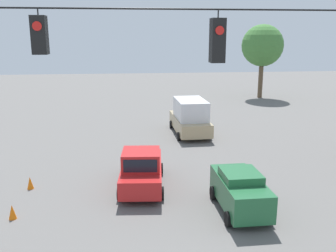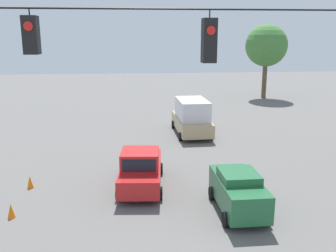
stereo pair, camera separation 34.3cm
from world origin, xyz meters
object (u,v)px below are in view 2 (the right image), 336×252
Objects in this scene: traffic_cone_second at (11,211)px; overhead_signal_span at (208,129)px; traffic_cone_third at (30,182)px; tree_horizon_left at (266,46)px; pickup_truck_red_withflow_mid at (141,169)px; box_truck_tan_oncoming_deep at (192,117)px; sedan_green_crossing_near at (238,191)px.

overhead_signal_span is at bearing 136.88° from traffic_cone_second.
traffic_cone_third is 0.07× the size of tree_horizon_left.
traffic_cone_third is (5.73, -0.42, -0.65)m from pickup_truck_red_withflow_mid.
pickup_truck_red_withflow_mid is at bearing -81.40° from overhead_signal_span.
overhead_signal_span reaches higher than traffic_cone_third.
tree_horizon_left is at bearing -120.91° from pickup_truck_red_withflow_mid.
tree_horizon_left is at bearing -125.43° from box_truck_tan_oncoming_deep.
tree_horizon_left reaches higher than traffic_cone_second.
overhead_signal_span is 8.27m from sedan_green_crossing_near.
traffic_cone_third is (7.18, -9.98, -5.16)m from overhead_signal_span.
tree_horizon_left is (-21.94, -29.96, 6.11)m from traffic_cone_second.
tree_horizon_left is (-21.96, -26.69, 6.11)m from traffic_cone_third.
overhead_signal_span is 32.81× the size of traffic_cone_second.
overhead_signal_span is 3.46× the size of box_truck_tan_oncoming_deep.
traffic_cone_second is (10.05, 13.25, -1.07)m from box_truck_tan_oncoming_deep.
box_truck_tan_oncoming_deep is at bearing 54.57° from tree_horizon_left.
traffic_cone_second is at bearing 26.54° from pickup_truck_red_withflow_mid.
sedan_green_crossing_near is at bearing 142.87° from pickup_truck_red_withflow_mid.
tree_horizon_left reaches higher than sedan_green_crossing_near.
traffic_cone_third is (0.02, -3.27, 0.00)m from traffic_cone_second.
pickup_truck_red_withflow_mid is 1.32× the size of sedan_green_crossing_near.
sedan_green_crossing_near is at bearing 177.96° from traffic_cone_second.
box_truck_tan_oncoming_deep is at bearing -127.19° from traffic_cone_second.
sedan_green_crossing_near is 33.06m from tree_horizon_left.
traffic_cone_second is at bearing 52.81° from box_truck_tan_oncoming_deep.
sedan_green_crossing_near reaches higher than traffic_cone_second.
box_truck_tan_oncoming_deep is at bearing -90.45° from sedan_green_crossing_near.
overhead_signal_span is 3.91× the size of pickup_truck_red_withflow_mid.
tree_horizon_left is at bearing -111.97° from overhead_signal_span.
pickup_truck_red_withflow_mid is (1.44, -9.55, -4.50)m from overhead_signal_span.
tree_horizon_left is (-14.79, -36.66, 0.95)m from overhead_signal_span.
tree_horizon_left reaches higher than pickup_truck_red_withflow_mid.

